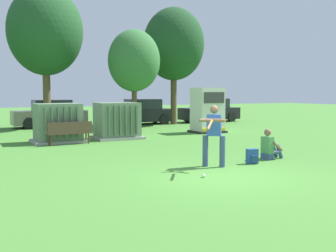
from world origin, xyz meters
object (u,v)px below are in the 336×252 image
(transformer_west, at_px, (58,123))
(parked_car_right_of_center, at_px, (141,113))
(seated_spectator, at_px, (270,147))
(generator_enclosure, at_px, (207,111))
(transformer_mid_west, at_px, (117,121))
(sports_ball, at_px, (204,176))
(parked_car_rightmost, at_px, (210,111))
(backpack, at_px, (252,157))
(batter, at_px, (214,133))
(parked_car_left_of_center, at_px, (50,114))
(park_bench, at_px, (70,131))

(transformer_west, bearing_deg, parked_car_right_of_center, 45.83)
(seated_spectator, bearing_deg, generator_enclosure, 70.64)
(transformer_mid_west, xyz_separation_m, sports_ball, (-0.98, -8.83, -0.74))
(parked_car_rightmost, bearing_deg, seated_spectator, -116.26)
(backpack, bearing_deg, generator_enclosure, 65.56)
(generator_enclosure, bearing_deg, sports_ball, -123.18)
(sports_ball, bearing_deg, generator_enclosure, 56.82)
(generator_enclosure, bearing_deg, batter, -121.70)
(batter, distance_m, parked_car_left_of_center, 15.25)
(transformer_west, height_order, seated_spectator, transformer_west)
(sports_ball, relative_size, parked_car_right_of_center, 0.02)
(transformer_mid_west, distance_m, generator_enclosure, 5.15)
(park_bench, relative_size, parked_car_left_of_center, 0.43)
(transformer_mid_west, height_order, sports_ball, transformer_mid_west)
(transformer_mid_west, xyz_separation_m, backpack, (1.33, -7.84, -0.57))
(batter, xyz_separation_m, parked_car_rightmost, (9.31, 14.52, -0.22))
(transformer_west, distance_m, parked_car_rightmost, 13.80)
(backpack, height_order, parked_car_rightmost, parked_car_rightmost)
(backpack, relative_size, parked_car_left_of_center, 0.10)
(seated_spectator, relative_size, parked_car_left_of_center, 0.23)
(transformer_mid_west, relative_size, park_bench, 1.15)
(generator_enclosure, distance_m, parked_car_rightmost, 7.56)
(generator_enclosure, distance_m, backpack, 9.20)
(transformer_west, distance_m, transformer_mid_west, 2.64)
(seated_spectator, relative_size, backpack, 2.19)
(parked_car_rightmost, bearing_deg, transformer_west, -150.25)
(transformer_mid_west, relative_size, batter, 1.21)
(generator_enclosure, relative_size, parked_car_right_of_center, 0.53)
(transformer_mid_west, relative_size, parked_car_left_of_center, 0.50)
(batter, bearing_deg, parked_car_left_of_center, 95.64)
(parked_car_left_of_center, bearing_deg, generator_enclosure, -46.39)
(batter, relative_size, parked_car_right_of_center, 0.40)
(transformer_west, bearing_deg, batter, -70.85)
(park_bench, bearing_deg, transformer_west, 103.80)
(parked_car_rightmost, bearing_deg, parked_car_right_of_center, 177.52)
(parked_car_right_of_center, bearing_deg, backpack, -101.05)
(generator_enclosure, height_order, park_bench, generator_enclosure)
(park_bench, distance_m, parked_car_left_of_center, 8.55)
(transformer_mid_west, relative_size, sports_ball, 23.33)
(transformer_west, bearing_deg, generator_enclosure, 4.28)
(generator_enclosure, relative_size, batter, 1.32)
(batter, relative_size, backpack, 3.95)
(backpack, distance_m, parked_car_left_of_center, 15.52)
(parked_car_left_of_center, height_order, parked_car_right_of_center, same)
(seated_spectator, height_order, parked_car_right_of_center, parked_car_right_of_center)
(park_bench, relative_size, parked_car_right_of_center, 0.42)
(sports_ball, xyz_separation_m, backpack, (2.31, 0.99, 0.17))
(batter, xyz_separation_m, parked_car_left_of_center, (-1.50, 15.17, -0.22))
(seated_spectator, height_order, backpack, seated_spectator)
(backpack, height_order, parked_car_left_of_center, parked_car_left_of_center)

